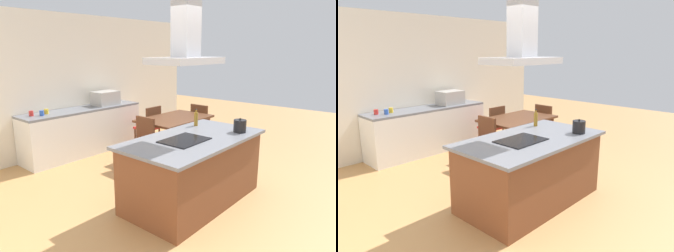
{
  "view_description": "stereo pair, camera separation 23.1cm",
  "coord_description": "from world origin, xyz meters",
  "views": [
    {
      "loc": [
        -3.22,
        -2.31,
        2.02
      ],
      "look_at": [
        -0.05,
        0.4,
        1.0
      ],
      "focal_mm": 33.5,
      "sensor_mm": 36.0,
      "label": 1
    },
    {
      "loc": [
        -3.07,
        -2.48,
        2.02
      ],
      "look_at": [
        -0.05,
        0.4,
        1.0
      ],
      "focal_mm": 33.5,
      "sensor_mm": 36.0,
      "label": 2
    }
  ],
  "objects": [
    {
      "name": "olive_oil_bottle",
      "position": [
        0.55,
        0.36,
        1.01
      ],
      "size": [
        0.06,
        0.06,
        0.26
      ],
      "color": "olive",
      "rests_on": "kitchen_island"
    },
    {
      "name": "dining_table",
      "position": [
        1.34,
        1.41,
        0.67
      ],
      "size": [
        1.4,
        0.9,
        0.75
      ],
      "color": "#59331E",
      "rests_on": "ground"
    },
    {
      "name": "back_counter",
      "position": [
        0.27,
        2.88,
        0.45
      ],
      "size": [
        2.45,
        0.62,
        0.9
      ],
      "color": "silver",
      "rests_on": "ground"
    },
    {
      "name": "tea_kettle",
      "position": [
        0.64,
        -0.32,
        0.99
      ],
      "size": [
        0.23,
        0.18,
        0.2
      ],
      "color": "black",
      "rests_on": "kitchen_island"
    },
    {
      "name": "wall_back",
      "position": [
        0.0,
        3.25,
        1.35
      ],
      "size": [
        7.2,
        0.1,
        2.7
      ],
      "primitive_type": "cube",
      "color": "beige",
      "rests_on": "ground"
    },
    {
      "name": "chair_at_left_end",
      "position": [
        0.42,
        1.41,
        0.51
      ],
      "size": [
        0.42,
        0.42,
        0.89
      ],
      "color": "red",
      "rests_on": "ground"
    },
    {
      "name": "coffee_mug_blue",
      "position": [
        -0.59,
        2.84,
        0.95
      ],
      "size": [
        0.08,
        0.08,
        0.09
      ],
      "primitive_type": "cylinder",
      "color": "#2D56B2",
      "rests_on": "back_counter"
    },
    {
      "name": "coffee_mug_yellow",
      "position": [
        -0.46,
        2.92,
        0.95
      ],
      "size": [
        0.08,
        0.08,
        0.09
      ],
      "primitive_type": "cylinder",
      "color": "gold",
      "rests_on": "back_counter"
    },
    {
      "name": "countertop_microwave",
      "position": [
        0.85,
        2.88,
        1.04
      ],
      "size": [
        0.5,
        0.38,
        0.28
      ],
      "primitive_type": "cube",
      "color": "#B2AFAA",
      "rests_on": "back_counter"
    },
    {
      "name": "kitchen_island",
      "position": [
        0.0,
        0.0,
        0.45
      ],
      "size": [
        2.01,
        1.09,
        0.9
      ],
      "color": "brown",
      "rests_on": "ground"
    },
    {
      "name": "chair_facing_back_wall",
      "position": [
        1.34,
        2.08,
        0.51
      ],
      "size": [
        0.42,
        0.42,
        0.89
      ],
      "color": "red",
      "rests_on": "ground"
    },
    {
      "name": "range_hood",
      "position": [
        -0.2,
        0.0,
        2.1
      ],
      "size": [
        0.9,
        0.55,
        0.78
      ],
      "color": "#ADADB2"
    },
    {
      "name": "cooktop",
      "position": [
        -0.2,
        0.0,
        0.91
      ],
      "size": [
        0.6,
        0.44,
        0.01
      ],
      "primitive_type": "cube",
      "color": "black",
      "rests_on": "kitchen_island"
    },
    {
      "name": "coffee_mug_red",
      "position": [
        -0.72,
        2.95,
        0.95
      ],
      "size": [
        0.08,
        0.08,
        0.09
      ],
      "primitive_type": "cylinder",
      "color": "red",
      "rests_on": "back_counter"
    },
    {
      "name": "ground",
      "position": [
        0.0,
        1.5,
        0.0
      ],
      "size": [
        16.0,
        16.0,
        0.0
      ],
      "primitive_type": "plane",
      "color": "tan"
    },
    {
      "name": "chair_at_right_end",
      "position": [
        2.25,
        1.41,
        0.51
      ],
      "size": [
        0.42,
        0.42,
        0.89
      ],
      "color": "red",
      "rests_on": "ground"
    }
  ]
}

